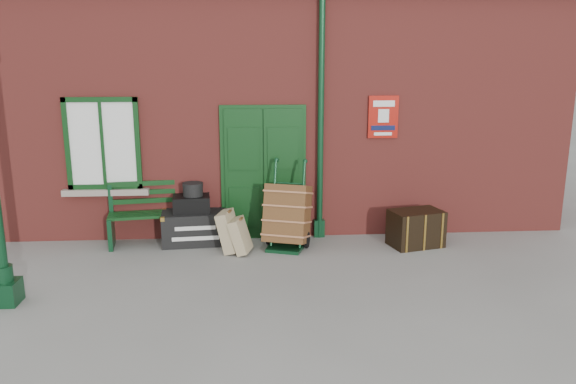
{
  "coord_description": "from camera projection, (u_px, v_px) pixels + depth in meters",
  "views": [
    {
      "loc": [
        -0.52,
        -7.75,
        2.99
      ],
      "look_at": [
        0.05,
        0.6,
        1.0
      ],
      "focal_mm": 35.0,
      "sensor_mm": 36.0,
      "label": 1
    }
  ],
  "objects": [
    {
      "name": "ground",
      "position": [
        287.0,
        268.0,
        8.25
      ],
      "size": [
        80.0,
        80.0,
        0.0
      ],
      "primitive_type": "plane",
      "color": "gray",
      "rests_on": "ground"
    },
    {
      "name": "suitcase_back",
      "position": [
        229.0,
        231.0,
        8.88
      ],
      "size": [
        0.43,
        0.52,
        0.66
      ],
      "primitive_type": "cube",
      "rotation": [
        0.0,
        -0.24,
        -0.26
      ],
      "color": "tan",
      "rests_on": "ground"
    },
    {
      "name": "houdini_trunk",
      "position": [
        196.0,
        227.0,
        9.29
      ],
      "size": [
        1.12,
        0.68,
        0.54
      ],
      "primitive_type": "cube",
      "rotation": [
        0.0,
        0.0,
        0.09
      ],
      "color": "black",
      "rests_on": "ground"
    },
    {
      "name": "station_building",
      "position": [
        275.0,
        102.0,
        11.13
      ],
      "size": [
        10.3,
        4.3,
        4.36
      ],
      "color": "#953630",
      "rests_on": "ground"
    },
    {
      "name": "porter_trolley",
      "position": [
        287.0,
        215.0,
        9.03
      ],
      "size": [
        0.87,
        0.9,
        1.4
      ],
      "rotation": [
        0.0,
        0.0,
        -0.32
      ],
      "color": "#0D361C",
      "rests_on": "ground"
    },
    {
      "name": "bench",
      "position": [
        162.0,
        211.0,
        9.28
      ],
      "size": [
        1.77,
        0.77,
        1.06
      ],
      "rotation": [
        0.0,
        0.0,
        0.14
      ],
      "color": "#0E3413",
      "rests_on": "ground"
    },
    {
      "name": "dark_trunk",
      "position": [
        416.0,
        228.0,
        9.16
      ],
      "size": [
        0.93,
        0.73,
        0.59
      ],
      "primitive_type": "cube",
      "rotation": [
        0.0,
        0.0,
        0.26
      ],
      "color": "black",
      "rests_on": "ground"
    },
    {
      "name": "suitcase_front",
      "position": [
        240.0,
        236.0,
        8.8
      ],
      "size": [
        0.41,
        0.48,
        0.57
      ],
      "primitive_type": "cube",
      "rotation": [
        0.0,
        -0.3,
        -0.26
      ],
      "color": "tan",
      "rests_on": "ground"
    },
    {
      "name": "hatbox",
      "position": [
        193.0,
        189.0,
        9.15
      ],
      "size": [
        0.35,
        0.35,
        0.22
      ],
      "primitive_type": "cylinder",
      "rotation": [
        0.0,
        0.0,
        0.09
      ],
      "color": "black",
      "rests_on": "strongbox"
    },
    {
      "name": "strongbox",
      "position": [
        192.0,
        204.0,
        9.19
      ],
      "size": [
        0.63,
        0.48,
        0.27
      ],
      "primitive_type": "cube",
      "rotation": [
        0.0,
        0.0,
        0.09
      ],
      "color": "black",
      "rests_on": "houdini_trunk"
    }
  ]
}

